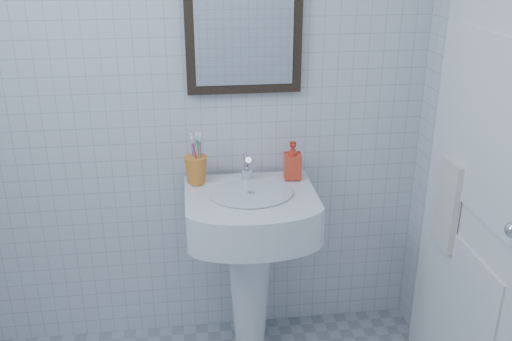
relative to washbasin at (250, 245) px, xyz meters
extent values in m
cube|color=silver|center=(-0.26, 0.21, 0.67)|extent=(2.20, 0.02, 2.50)
cone|color=white|center=(0.00, 0.02, -0.23)|extent=(0.22, 0.22, 0.70)
cube|color=white|center=(0.00, -0.03, 0.19)|extent=(0.56, 0.40, 0.17)
cube|color=white|center=(0.00, 0.13, 0.26)|extent=(0.56, 0.10, 0.03)
cylinder|color=silver|center=(0.00, -0.06, 0.28)|extent=(0.35, 0.35, 0.01)
cylinder|color=silver|center=(0.00, 0.10, 0.30)|extent=(0.05, 0.05, 0.05)
cylinder|color=silver|center=(0.00, 0.09, 0.37)|extent=(0.03, 0.10, 0.08)
cylinder|color=silver|center=(0.00, 0.13, 0.35)|extent=(0.03, 0.05, 0.09)
imported|color=red|center=(0.21, 0.10, 0.36)|extent=(0.08, 0.08, 0.17)
cube|color=black|center=(0.00, 0.20, 0.97)|extent=(0.50, 0.04, 0.62)
cube|color=white|center=(0.00, 0.18, 0.97)|extent=(0.42, 0.00, 0.54)
cube|color=white|center=(0.82, -0.44, 0.42)|extent=(0.04, 0.80, 2.00)
torus|color=silver|center=(0.80, -0.28, 0.47)|extent=(0.01, 0.18, 0.18)
cube|color=silver|center=(0.78, -0.28, 0.29)|extent=(0.03, 0.16, 0.38)
camera|label=1|loc=(-0.26, -2.25, 1.30)|focal=40.00mm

